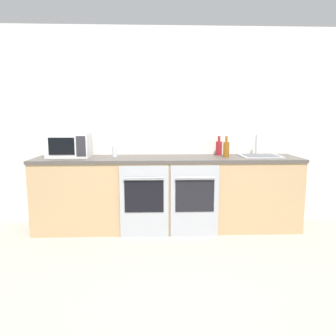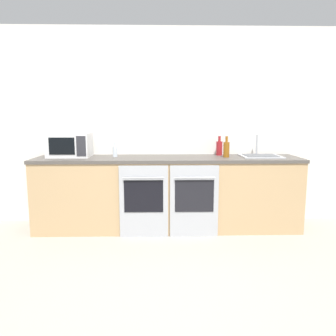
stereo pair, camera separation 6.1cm
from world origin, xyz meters
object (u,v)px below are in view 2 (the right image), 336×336
bottle_clear (115,151)px  oven_left (144,201)px  oven_right (194,201)px  sink (260,156)px  microwave (70,145)px  bottle_amber (226,149)px  bottle_red (219,148)px

bottle_clear → oven_left: bearing=-46.4°
oven_right → sink: 1.08m
microwave → sink: size_ratio=1.04×
oven_right → bottle_clear: size_ratio=4.81×
bottle_amber → bottle_clear: size_ratio=1.47×
bottle_red → bottle_clear: size_ratio=1.41×
bottle_red → sink: bearing=-18.9°
oven_left → bottle_red: 1.27m
oven_left → bottle_clear: bottle_clear is taller
bottle_clear → sink: sink is taller
oven_right → bottle_red: 0.89m
bottle_red → sink: size_ratio=0.51×
oven_right → microwave: microwave is taller
bottle_red → bottle_clear: bottle_red is taller
microwave → bottle_amber: size_ratio=1.97×
oven_right → bottle_amber: 0.80m
oven_right → microwave: (-1.56, 0.42, 0.64)m
bottle_red → sink: (0.50, -0.17, -0.09)m
oven_right → sink: (0.89, 0.38, 0.50)m
oven_left → sink: size_ratio=1.72×
microwave → bottle_amber: 1.99m
oven_right → microwave: 1.73m
sink → bottle_amber: bearing=-173.2°
bottle_clear → microwave: bearing=177.5°
oven_left → bottle_red: bottle_red is taller
bottle_amber → oven_right: bearing=-143.4°
oven_left → bottle_amber: (1.03, 0.32, 0.59)m
oven_left → bottle_clear: bearing=133.6°
bottle_red → bottle_amber: (0.05, -0.23, 0.00)m
bottle_red → sink: 0.54m
bottle_amber → oven_left: bearing=-162.7°
oven_left → microwave: size_ratio=1.66×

